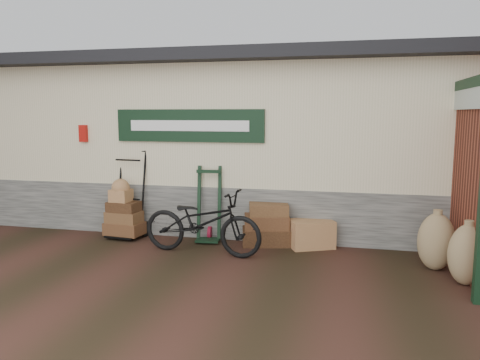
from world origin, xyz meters
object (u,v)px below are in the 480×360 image
at_px(suitcase_stack, 267,224).
at_px(wicker_hamper, 311,234).
at_px(porter_trolley, 129,193).
at_px(green_barrow, 209,204).
at_px(bicycle, 202,218).

height_order(suitcase_stack, wicker_hamper, suitcase_stack).
bearing_deg(suitcase_stack, porter_trolley, -179.76).
bearing_deg(green_barrow, wicker_hamper, -6.19).
distance_m(suitcase_stack, wicker_hamper, 0.75).
distance_m(wicker_hamper, bicycle, 1.81).
xyz_separation_m(green_barrow, bicycle, (0.12, -0.75, -0.08)).
bearing_deg(porter_trolley, suitcase_stack, 6.27).
relative_size(wicker_hamper, bicycle, 0.36).
bearing_deg(bicycle, suitcase_stack, -43.64).
bearing_deg(wicker_hamper, porter_trolley, -179.81).
bearing_deg(bicycle, porter_trolley, 70.96).
relative_size(porter_trolley, green_barrow, 1.21).
distance_m(porter_trolley, wicker_hamper, 3.24).
bearing_deg(porter_trolley, green_barrow, 6.43).
xyz_separation_m(porter_trolley, bicycle, (1.58, -0.74, -0.21)).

